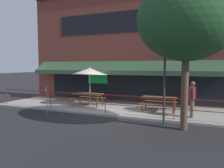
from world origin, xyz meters
The scene contains 11 objects.
ground_plane centered at (0.00, 0.00, 0.00)m, with size 120.00×120.00×0.00m, color #232326.
patio_deck centered at (0.00, 2.00, 0.05)m, with size 15.00×4.00×0.10m, color #9E998E.
restaurant_building centered at (0.00, 4.23, 3.84)m, with size 15.00×1.60×7.74m.
patio_railing centered at (0.00, 0.30, 0.80)m, with size 13.84×0.04×0.97m.
picnic_table_left centered at (-1.82, 1.76, 0.71)m, with size 1.80×1.42×0.76m.
picnic_table_centre centered at (2.46, 1.82, 0.71)m, with size 1.80×1.42×0.76m.
patio_umbrella_left centered at (-1.82, 2.03, 2.18)m, with size 2.14×2.14×2.38m.
pedestrian_walking centered at (4.17, 1.00, 1.06)m, with size 0.31×0.61×1.71m.
parking_meter_near centered at (-3.04, -0.52, 1.15)m, with size 0.15×0.16×1.42m.
street_sign_pole centered at (3.10, -0.45, 2.27)m, with size 0.28×0.09×4.42m.
street_tree_curbside centered at (4.07, -0.97, 4.53)m, with size 3.82×3.43×6.52m.
Camera 1 is at (4.61, -9.80, 2.53)m, focal length 35.00 mm.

